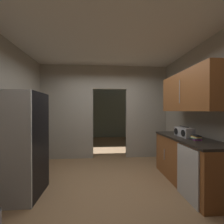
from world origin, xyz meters
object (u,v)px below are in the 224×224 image
object	(u,v)px
boombox	(184,132)
book_stack	(196,138)
refrigerator	(19,144)
dishwasher	(187,174)

from	to	relation	value
boombox	book_stack	bearing A→B (deg)	-86.02
refrigerator	dishwasher	bearing A→B (deg)	-6.66
boombox	book_stack	world-z (taller)	boombox
refrigerator	dishwasher	size ratio (longest dim) A/B	2.04
refrigerator	dishwasher	world-z (taller)	refrigerator
boombox	book_stack	xyz separation A→B (m)	(0.02, -0.34, -0.05)
book_stack	refrigerator	bearing A→B (deg)	178.36
refrigerator	dishwasher	xyz separation A→B (m)	(2.72, -0.32, -0.44)
refrigerator	book_stack	world-z (taller)	refrigerator
refrigerator	boombox	world-z (taller)	refrigerator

